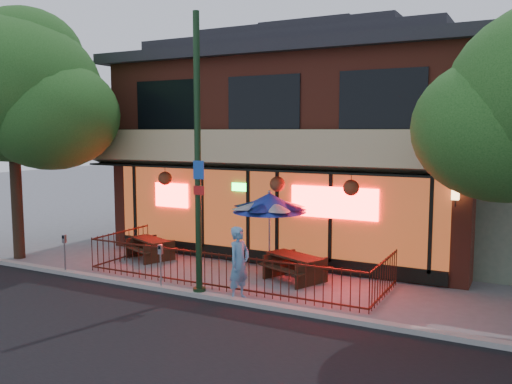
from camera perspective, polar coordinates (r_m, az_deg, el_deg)
ground at (r=14.34m, az=-5.08°, el=-10.37°), size 80.00×80.00×0.00m
curb at (r=13.92m, az=-6.21°, el=-10.65°), size 80.00×0.25×0.12m
restaurant_building at (r=20.08m, az=5.86°, el=6.38°), size 12.96×9.49×8.05m
patio_fence at (r=14.58m, az=-4.04°, el=-7.51°), size 8.44×2.62×1.00m
street_light at (r=13.43m, az=-6.14°, el=2.16°), size 0.43×0.32×7.00m
street_tree_left at (r=19.13m, az=-24.11°, el=10.48°), size 5.60×5.60×8.05m
picnic_table_left at (r=17.99m, az=-11.07°, el=-5.56°), size 1.90×1.70×0.67m
picnic_table_right at (r=15.19m, az=4.13°, el=-7.56°), size 2.05×1.84×0.72m
patio_umbrella at (r=15.66m, az=1.43°, el=-1.12°), size 2.13×2.13×2.44m
pedestrian at (r=13.36m, az=-1.78°, el=-7.54°), size 0.54×0.73×1.83m
parking_meter_near at (r=14.38m, az=-10.01°, el=-7.00°), size 0.12×0.10×1.21m
parking_meter_far at (r=16.68m, az=-19.51°, el=-5.52°), size 0.12×0.11×1.17m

